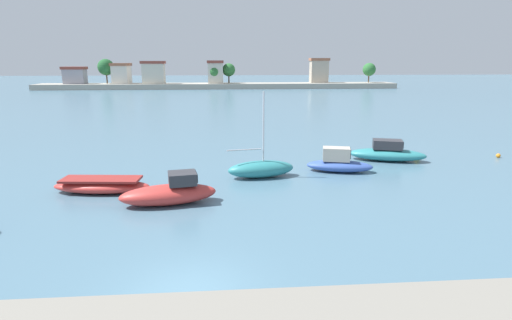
{
  "coord_description": "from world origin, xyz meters",
  "views": [
    {
      "loc": [
        1.32,
        -11.55,
        7.29
      ],
      "look_at": [
        3.3,
        13.91,
        0.93
      ],
      "focal_mm": 28.03,
      "sensor_mm": 36.0,
      "label": 1
    }
  ],
  "objects_px": {
    "mooring_buoy_0": "(498,156)",
    "mooring_buoy_1": "(418,155)",
    "moored_boat_5": "(387,153)",
    "moored_boat_4": "(339,163)",
    "moored_boat_1": "(102,186)",
    "moored_boat_3": "(261,169)",
    "moored_boat_2": "(170,193)"
  },
  "relations": [
    {
      "from": "moored_boat_1",
      "to": "moored_boat_3",
      "type": "relative_size",
      "value": 1.02
    },
    {
      "from": "moored_boat_1",
      "to": "moored_boat_4",
      "type": "height_order",
      "value": "moored_boat_4"
    },
    {
      "from": "moored_boat_3",
      "to": "moored_boat_5",
      "type": "distance_m",
      "value": 10.49
    },
    {
      "from": "moored_boat_4",
      "to": "mooring_buoy_1",
      "type": "relative_size",
      "value": 11.0
    },
    {
      "from": "moored_boat_3",
      "to": "mooring_buoy_0",
      "type": "relative_size",
      "value": 16.6
    },
    {
      "from": "moored_boat_5",
      "to": "moored_boat_4",
      "type": "bearing_deg",
      "value": -131.91
    },
    {
      "from": "moored_boat_3",
      "to": "moored_boat_5",
      "type": "xyz_separation_m",
      "value": [
        9.84,
        3.66,
        0.02
      ]
    },
    {
      "from": "moored_boat_2",
      "to": "mooring_buoy_1",
      "type": "height_order",
      "value": "moored_boat_2"
    },
    {
      "from": "moored_boat_4",
      "to": "moored_boat_5",
      "type": "bearing_deg",
      "value": 44.6
    },
    {
      "from": "moored_boat_1",
      "to": "moored_boat_4",
      "type": "xyz_separation_m",
      "value": [
        14.66,
        3.3,
        0.17
      ]
    },
    {
      "from": "moored_boat_3",
      "to": "moored_boat_4",
      "type": "relative_size",
      "value": 1.18
    },
    {
      "from": "moored_boat_2",
      "to": "moored_boat_5",
      "type": "height_order",
      "value": "moored_boat_2"
    },
    {
      "from": "moored_boat_2",
      "to": "moored_boat_5",
      "type": "xyz_separation_m",
      "value": [
        15.01,
        8.21,
        -0.04
      ]
    },
    {
      "from": "moored_boat_1",
      "to": "moored_boat_2",
      "type": "height_order",
      "value": "moored_boat_2"
    },
    {
      "from": "mooring_buoy_0",
      "to": "mooring_buoy_1",
      "type": "bearing_deg",
      "value": 176.85
    },
    {
      "from": "moored_boat_2",
      "to": "moored_boat_5",
      "type": "distance_m",
      "value": 17.11
    },
    {
      "from": "moored_boat_2",
      "to": "moored_boat_3",
      "type": "bearing_deg",
      "value": 30.86
    },
    {
      "from": "moored_boat_1",
      "to": "moored_boat_5",
      "type": "bearing_deg",
      "value": 22.83
    },
    {
      "from": "mooring_buoy_0",
      "to": "mooring_buoy_1",
      "type": "xyz_separation_m",
      "value": [
        -6.3,
        0.35,
        0.05
      ]
    },
    {
      "from": "moored_boat_4",
      "to": "mooring_buoy_1",
      "type": "bearing_deg",
      "value": 38.01
    },
    {
      "from": "mooring_buoy_0",
      "to": "moored_boat_5",
      "type": "bearing_deg",
      "value": -178.7
    },
    {
      "from": "moored_boat_3",
      "to": "mooring_buoy_1",
      "type": "bearing_deg",
      "value": 9.51
    },
    {
      "from": "moored_boat_5",
      "to": "mooring_buoy_1",
      "type": "height_order",
      "value": "moored_boat_5"
    },
    {
      "from": "moored_boat_5",
      "to": "mooring_buoy_1",
      "type": "distance_m",
      "value": 2.73
    },
    {
      "from": "moored_boat_5",
      "to": "mooring_buoy_1",
      "type": "xyz_separation_m",
      "value": [
        2.64,
        0.55,
        -0.37
      ]
    },
    {
      "from": "moored_boat_1",
      "to": "moored_boat_3",
      "type": "distance_m",
      "value": 9.6
    },
    {
      "from": "moored_boat_1",
      "to": "moored_boat_2",
      "type": "bearing_deg",
      "value": -22.63
    },
    {
      "from": "moored_boat_2",
      "to": "moored_boat_3",
      "type": "xyz_separation_m",
      "value": [
        5.17,
        4.56,
        -0.06
      ]
    },
    {
      "from": "moored_boat_4",
      "to": "mooring_buoy_0",
      "type": "height_order",
      "value": "moored_boat_4"
    },
    {
      "from": "mooring_buoy_1",
      "to": "moored_boat_1",
      "type": "bearing_deg",
      "value": -163.23
    },
    {
      "from": "mooring_buoy_1",
      "to": "moored_boat_2",
      "type": "bearing_deg",
      "value": -153.59
    },
    {
      "from": "mooring_buoy_0",
      "to": "moored_boat_1",
      "type": "bearing_deg",
      "value": -167.52
    }
  ]
}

